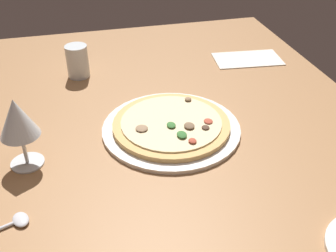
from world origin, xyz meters
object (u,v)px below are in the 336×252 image
pizza_main (171,126)px  spoon (15,222)px  wine_glass_far (17,119)px  water_glass (78,63)px  paper_menu (247,59)px

pizza_main → spoon: pizza_main is taller
wine_glass_far → water_glass: (38.67, -13.52, -7.01)cm
paper_menu → spoon: spoon is taller
wine_glass_far → spoon: 20.79cm
pizza_main → spoon: bearing=122.5°
paper_menu → pizza_main: bearing=140.0°
spoon → pizza_main: bearing=-57.5°
pizza_main → paper_menu: pizza_main is taller
paper_menu → spoon: bearing=134.5°
pizza_main → wine_glass_far: wine_glass_far is taller
wine_glass_far → water_glass: wine_glass_far is taller
pizza_main → paper_menu: bearing=-45.6°
water_glass → paper_menu: (-1.25, -53.32, -3.93)cm
pizza_main → paper_menu: (33.10, -33.77, -1.02)cm
spoon → water_glass: bearing=-15.0°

